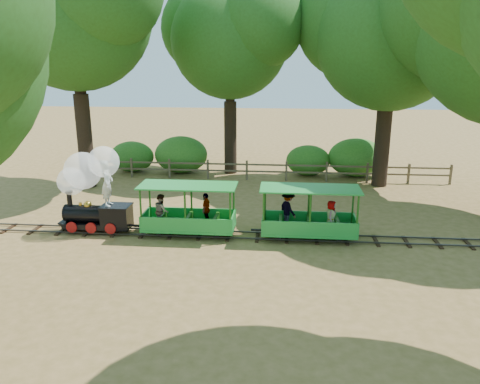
# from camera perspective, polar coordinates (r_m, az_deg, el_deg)

# --- Properties ---
(ground) EXTENTS (90.00, 90.00, 0.00)m
(ground) POSITION_cam_1_polar(r_m,az_deg,el_deg) (16.18, 2.13, -5.56)
(ground) COLOR #A47B46
(ground) RESTS_ON ground
(track) EXTENTS (22.00, 1.00, 0.10)m
(track) POSITION_cam_1_polar(r_m,az_deg,el_deg) (16.15, 2.14, -5.33)
(track) COLOR #3F3D3A
(track) RESTS_ON ground
(locomotive) EXTENTS (2.73, 1.28, 3.13)m
(locomotive) POSITION_cam_1_polar(r_m,az_deg,el_deg) (17.02, -17.86, 0.97)
(locomotive) COLOR black
(locomotive) RESTS_ON ground
(carriage_front) EXTENTS (3.30, 1.35, 1.72)m
(carriage_front) POSITION_cam_1_polar(r_m,az_deg,el_deg) (16.22, -6.59, -2.78)
(carriage_front) COLOR green
(carriage_front) RESTS_ON track
(carriage_rear) EXTENTS (3.30, 1.44, 1.72)m
(carriage_rear) POSITION_cam_1_polar(r_m,az_deg,el_deg) (15.98, 8.00, -3.03)
(carriage_rear) COLOR green
(carriage_rear) RESTS_ON track
(oak_nw) EXTENTS (8.61, 7.57, 11.38)m
(oak_nw) POSITION_cam_1_polar(r_m,az_deg,el_deg) (23.23, -19.74, 20.84)
(oak_nw) COLOR #2D2116
(oak_nw) RESTS_ON ground
(oak_nc) EXTENTS (7.43, 6.54, 9.85)m
(oak_nc) POSITION_cam_1_polar(r_m,az_deg,el_deg) (24.83, -1.30, 18.75)
(oak_nc) COLOR #2D2116
(oak_nc) RESTS_ON ground
(oak_ne) EXTENTS (8.48, 7.46, 10.37)m
(oak_ne) POSITION_cam_1_polar(r_m,az_deg,el_deg) (23.16, 17.90, 18.62)
(oak_ne) COLOR #2D2116
(oak_ne) RESTS_ON ground
(fence) EXTENTS (18.10, 0.10, 1.00)m
(fence) POSITION_cam_1_polar(r_m,az_deg,el_deg) (23.67, 3.25, 2.80)
(fence) COLOR brown
(fence) RESTS_ON ground
(shrub_west) EXTENTS (2.39, 1.84, 1.65)m
(shrub_west) POSITION_cam_1_polar(r_m,az_deg,el_deg) (26.18, -13.03, 4.23)
(shrub_west) COLOR #2D6B1E
(shrub_west) RESTS_ON ground
(shrub_mid_w) EXTENTS (2.85, 2.19, 1.97)m
(shrub_mid_w) POSITION_cam_1_polar(r_m,az_deg,el_deg) (25.43, -7.19, 4.55)
(shrub_mid_w) COLOR #2D6B1E
(shrub_mid_w) RESTS_ON ground
(shrub_mid_e) EXTENTS (2.31, 1.77, 1.60)m
(shrub_mid_e) POSITION_cam_1_polar(r_m,az_deg,el_deg) (24.91, 8.30, 3.83)
(shrub_mid_e) COLOR #2D6B1E
(shrub_mid_e) RESTS_ON ground
(shrub_east) EXTENTS (2.89, 2.22, 2.00)m
(shrub_east) POSITION_cam_1_polar(r_m,az_deg,el_deg) (25.12, 13.95, 4.10)
(shrub_east) COLOR #2D6B1E
(shrub_east) RESTS_ON ground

